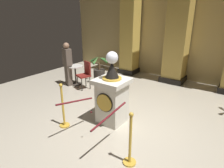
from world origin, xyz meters
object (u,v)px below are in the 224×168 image
at_px(stanchion_far, 130,146).
at_px(cafe_table, 75,73).
at_px(potted_palm_left, 99,73).
at_px(bystander_guest, 68,63).
at_px(cafe_chair_red, 85,73).
at_px(stanchion_near, 63,112).
at_px(pedestal_clock, 112,96).

distance_m(stanchion_far, cafe_table, 4.43).
distance_m(potted_palm_left, bystander_guest, 1.29).
distance_m(potted_palm_left, cafe_chair_red, 0.89).
distance_m(stanchion_near, potted_palm_left, 3.29).
height_order(stanchion_far, potted_palm_left, potted_palm_left).
relative_size(pedestal_clock, potted_palm_left, 1.69).
distance_m(pedestal_clock, cafe_chair_red, 2.47).
height_order(pedestal_clock, potted_palm_left, pedestal_clock).
bearing_deg(cafe_table, stanchion_near, -50.34).
height_order(stanchion_far, bystander_guest, bystander_guest).
relative_size(stanchion_near, bystander_guest, 0.68).
bearing_deg(stanchion_near, cafe_table, 129.66).
bearing_deg(cafe_chair_red, cafe_table, 172.20).
height_order(pedestal_clock, cafe_chair_red, pedestal_clock).
relative_size(pedestal_clock, stanchion_near, 1.62).
bearing_deg(potted_palm_left, stanchion_near, -66.12).
xyz_separation_m(stanchion_near, potted_palm_left, (-1.33, 3.00, -0.05)).
relative_size(stanchion_near, potted_palm_left, 1.04).
distance_m(pedestal_clock, potted_palm_left, 3.08).
relative_size(potted_palm_left, bystander_guest, 0.66).
bearing_deg(potted_palm_left, cafe_chair_red, -85.99).
bearing_deg(pedestal_clock, cafe_table, 152.07).
relative_size(bystander_guest, cafe_chair_red, 1.64).
distance_m(stanchion_far, bystander_guest, 4.49).
bearing_deg(pedestal_clock, bystander_guest, 156.78).
distance_m(pedestal_clock, stanchion_far, 1.50).
bearing_deg(cafe_chair_red, bystander_guest, -170.59).
xyz_separation_m(potted_palm_left, bystander_guest, (-0.67, -0.98, 0.50)).
bearing_deg(cafe_chair_red, stanchion_far, -36.24).
distance_m(potted_palm_left, cafe_table, 0.94).
bearing_deg(stanchion_near, cafe_chair_red, 120.60).
bearing_deg(stanchion_near, bystander_guest, 134.70).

